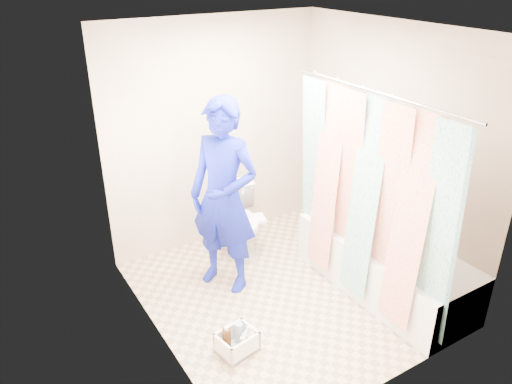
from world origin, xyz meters
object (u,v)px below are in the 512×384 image
toilet (242,220)px  plumber (224,198)px  bathtub (384,264)px  cleaning_caddy (238,342)px

toilet → plumber: size_ratio=0.38×
bathtub → toilet: 1.53m
bathtub → plumber: 1.63m
bathtub → cleaning_caddy: bathtub is taller
plumber → cleaning_caddy: bearing=-54.7°
bathtub → toilet: (-0.77, 1.32, 0.08)m
plumber → toilet: bearing=103.5°
cleaning_caddy → bathtub: bearing=-9.5°
toilet → plumber: 0.85m
bathtub → plumber: bearing=144.5°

